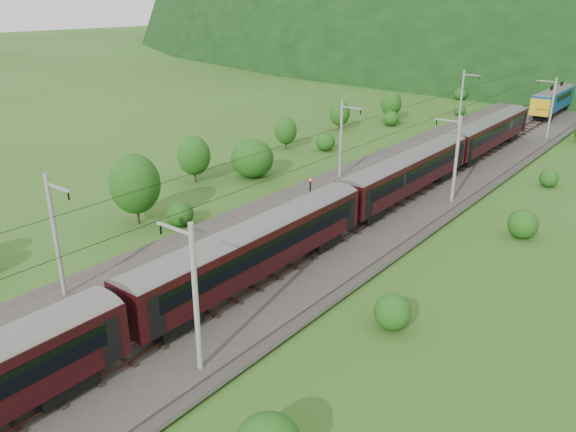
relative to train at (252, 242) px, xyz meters
The scene contains 14 objects.
ground 9.33m from the train, 106.01° to the right, with size 600.00×600.00×0.00m, color #2E4F18.
railbed 4.34m from the train, 145.72° to the left, with size 14.00×220.00×0.30m, color #38332D.
track_left 5.89m from the train, 161.18° to the left, with size 2.40×220.00×0.27m.
track_right 3.42m from the train, 90.00° to the left, with size 2.40×220.00×0.27m.
catenary_left 25.15m from the train, 109.83° to the left, with size 2.54×192.28×8.00m.
catenary_right 23.95m from the train, 81.05° to the left, with size 2.54×192.28×8.00m.
overhead_wires 4.72m from the train, 145.72° to the left, with size 4.83×198.00×0.03m.
mountain_ridge 316.30m from the train, 112.77° to the left, with size 336.00×280.00×132.00m, color black.
train is the anchor object (origin of this frame).
hazard_post_near 45.31m from the train, 93.82° to the left, with size 0.16×0.16×1.49m, color red.
hazard_post_far 52.09m from the train, 92.42° to the left, with size 0.15×0.15×1.45m, color red.
signal 16.20m from the train, 112.36° to the left, with size 0.27×0.27×2.41m.
vegetation_left 17.61m from the train, 163.36° to the left, with size 12.24×140.31×6.06m.
vegetation_right 10.18m from the train, 17.97° to the left, with size 5.86×107.99×2.87m.
Camera 1 is at (24.45, -16.06, 17.95)m, focal length 35.00 mm.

